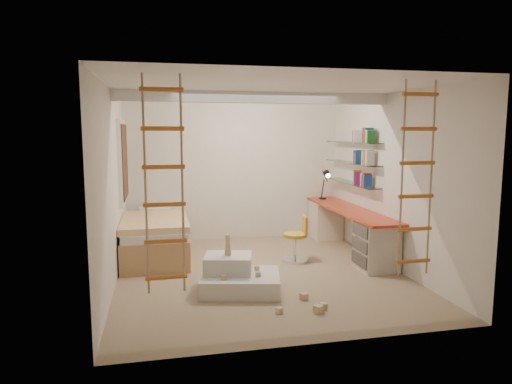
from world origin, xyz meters
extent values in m
plane|color=#927F5E|center=(0.00, 0.00, 0.00)|extent=(4.50, 4.50, 0.00)
cube|color=white|center=(0.00, 0.30, 2.52)|extent=(4.00, 0.18, 0.16)
cube|color=white|center=(-1.97, 1.50, 1.55)|extent=(0.06, 1.15, 1.35)
cube|color=#4C2D1E|center=(-1.93, 1.50, 1.55)|extent=(0.02, 1.00, 1.20)
cylinder|color=white|center=(1.75, -0.30, 0.18)|extent=(0.28, 0.28, 0.35)
cube|color=red|center=(1.72, 0.83, 0.73)|extent=(0.55, 2.80, 0.04)
cube|color=beige|center=(1.72, 1.93, 0.35)|extent=(0.52, 0.55, 0.71)
cube|color=beige|center=(1.72, -0.17, 0.35)|extent=(0.52, 0.55, 0.71)
cube|color=#4C4742|center=(1.45, -0.17, 0.61)|extent=(0.02, 0.50, 0.18)
cube|color=#4C4742|center=(1.45, -0.17, 0.39)|extent=(0.02, 0.50, 0.18)
cube|color=#4C4742|center=(1.45, -0.17, 0.17)|extent=(0.02, 0.50, 0.18)
cube|color=white|center=(1.87, 1.13, 1.15)|extent=(0.25, 1.80, 0.01)
cube|color=white|center=(1.87, 1.13, 1.50)|extent=(0.25, 1.80, 0.01)
cube|color=white|center=(1.87, 1.13, 1.85)|extent=(0.25, 1.80, 0.01)
cube|color=#AD7F51|center=(-1.48, 1.23, 0.23)|extent=(1.00, 2.00, 0.45)
cube|color=white|center=(-1.48, 1.23, 0.51)|extent=(0.95, 1.95, 0.12)
cube|color=#F59C33|center=(-1.48, 1.08, 0.62)|extent=(1.02, 1.60, 0.10)
cube|color=white|center=(-1.48, 2.03, 0.63)|extent=(0.55, 0.35, 0.12)
cylinder|color=black|center=(1.67, 1.98, 0.76)|extent=(0.14, 0.14, 0.02)
cylinder|color=black|center=(1.67, 1.98, 0.95)|extent=(0.02, 0.15, 0.36)
cylinder|color=black|center=(1.67, 1.88, 1.20)|extent=(0.02, 0.27, 0.20)
cone|color=black|center=(1.67, 1.76, 1.25)|extent=(0.12, 0.14, 0.15)
cylinder|color=#FFEABF|center=(1.67, 1.72, 1.22)|extent=(0.08, 0.04, 0.08)
cylinder|color=gold|center=(0.67, 0.50, 0.42)|extent=(0.41, 0.41, 0.05)
cube|color=orange|center=(0.82, 0.49, 0.59)|extent=(0.06, 0.29, 0.27)
cylinder|color=silver|center=(0.67, 0.50, 0.23)|extent=(0.05, 0.05, 0.38)
cylinder|color=silver|center=(0.67, 0.50, 0.02)|extent=(0.47, 0.47, 0.04)
cube|color=silver|center=(-0.40, -0.64, 0.11)|extent=(1.14, 0.97, 0.22)
cube|color=silver|center=(-0.54, -0.49, 0.33)|extent=(0.70, 0.62, 0.22)
cube|color=#CCB284|center=(-0.54, -0.49, 0.48)|extent=(0.10, 0.10, 0.08)
cube|color=#CCB284|center=(-0.54, -0.49, 0.56)|extent=(0.08, 0.08, 0.07)
cube|color=#CCB284|center=(-0.54, -0.49, 0.65)|extent=(0.07, 0.07, 0.12)
cube|color=#CCB284|center=(-0.20, -0.78, 0.25)|extent=(0.06, 0.06, 0.06)
cube|color=#CCB284|center=(-0.16, -0.52, 0.25)|extent=(0.06, 0.06, 0.06)
cube|color=#CCB284|center=(-0.64, -0.81, 0.25)|extent=(0.06, 0.06, 0.06)
cube|color=#CCB284|center=(0.29, -1.11, 0.04)|extent=(0.07, 0.07, 0.07)
cube|color=#CCB284|center=(0.33, -1.54, 0.04)|extent=(0.07, 0.07, 0.07)
cube|color=#CCB284|center=(-0.06, -1.02, 0.04)|extent=(0.07, 0.07, 0.07)
cube|color=#CCB284|center=(0.42, -1.45, 0.04)|extent=(0.07, 0.07, 0.07)
cube|color=#CCB284|center=(-0.11, -1.46, 0.04)|extent=(0.07, 0.07, 0.07)
cube|color=#194CA5|center=(1.87, 1.13, 1.27)|extent=(0.14, 0.46, 0.22)
cube|color=red|center=(1.87, 1.13, 1.62)|extent=(0.14, 0.64, 0.22)
cube|color=#262626|center=(1.87, 1.13, 1.97)|extent=(0.14, 0.58, 0.22)
camera|label=1|loc=(-1.40, -6.21, 2.04)|focal=32.00mm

